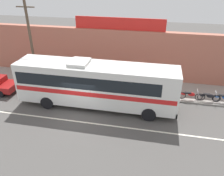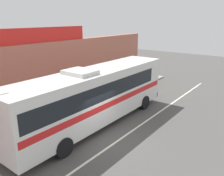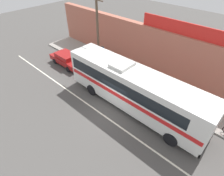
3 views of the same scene
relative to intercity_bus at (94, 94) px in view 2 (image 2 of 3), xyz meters
name	(u,v)px [view 2 (image 2 of 3)]	position (x,y,z in m)	size (l,w,h in m)	color
ground_plane	(105,138)	(-0.91, -1.55, -2.07)	(70.00, 70.00, 0.00)	#4F4C49
sidewalk_slab	(47,115)	(-0.91, 3.65, -2.00)	(30.00, 3.60, 0.14)	gray
storefront_facade	(26,78)	(-0.91, 5.80, 0.33)	(30.00, 0.70, 4.80)	#B26651
storefront_billboard	(42,35)	(0.85, 5.80, 3.28)	(8.41, 0.12, 1.10)	red
road_center_stripe	(116,142)	(-0.91, -2.35, -2.06)	(30.00, 0.14, 0.01)	silver
intercity_bus	(94,94)	(0.00, 0.00, 0.00)	(12.37, 2.60, 3.78)	silver
motorcycle_red	(143,79)	(10.16, 2.38, -1.50)	(1.92, 0.56, 0.94)	black
motorcycle_green	(115,90)	(5.27, 2.35, -1.50)	(1.85, 0.56, 0.94)	black
motorcycle_blue	(137,81)	(8.96, 2.33, -1.50)	(1.83, 0.56, 0.94)	black
motorcycle_black	(129,85)	(7.48, 2.29, -1.50)	(1.95, 0.56, 0.94)	black
pedestrian_by_curb	(136,69)	(11.76, 4.24, -0.98)	(0.30, 0.48, 1.63)	black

